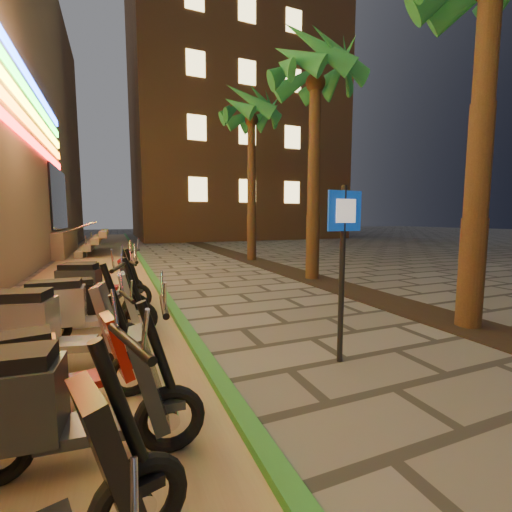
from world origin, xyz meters
name	(u,v)px	position (x,y,z in m)	size (l,w,h in m)	color
ground	(391,458)	(0.00, 0.00, 0.00)	(120.00, 120.00, 0.00)	#474442
parking_strip	(93,276)	(-2.60, 10.00, 0.01)	(3.40, 60.00, 0.01)	#8C7251
green_curb	(149,272)	(-0.90, 10.00, 0.05)	(0.18, 60.00, 0.10)	#286B2A
planting_strip	(354,291)	(3.60, 5.00, 0.01)	(1.20, 40.00, 0.02)	black
apartment_block	(228,111)	(9.00, 32.00, 12.50)	(18.00, 16.06, 25.00)	brown
palm_c	(316,82)	(3.60, 7.00, 5.73)	(2.97, 3.02, 6.91)	#472D19
palm_d	(251,120)	(3.60, 12.00, 5.94)	(2.97, 3.02, 7.16)	#472D19
pedestrian_sign	(343,249)	(0.72, 1.64, 1.45)	(0.49, 0.10, 2.24)	black
scooter_5	(47,405)	(-2.38, 0.79, 0.54)	(1.75, 0.62, 1.23)	black
scooter_6	(46,369)	(-2.52, 1.60, 0.48)	(1.57, 0.69, 1.10)	black
scooter_7	(44,327)	(-2.72, 2.69, 0.57)	(1.86, 0.86, 1.31)	black
scooter_8	(78,308)	(-2.45, 3.61, 0.54)	(1.77, 0.62, 1.25)	black
scooter_9	(90,300)	(-2.34, 4.41, 0.47)	(1.55, 0.61, 1.09)	black
scooter_10	(94,284)	(-2.33, 5.48, 0.54)	(1.75, 0.92, 1.24)	black
scooter_11	(94,279)	(-2.37, 6.33, 0.50)	(1.64, 0.62, 1.15)	black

